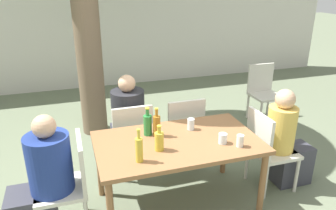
{
  "coord_description": "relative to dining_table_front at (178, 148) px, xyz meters",
  "views": [
    {
      "loc": [
        -0.92,
        -2.6,
        2.19
      ],
      "look_at": [
        0.0,
        0.3,
        0.98
      ],
      "focal_mm": 35.0,
      "sensor_mm": 36.0,
      "label": 1
    }
  ],
  "objects": [
    {
      "name": "cafe_building_wall",
      "position": [
        0.0,
        4.18,
        0.74
      ],
      "size": [
        10.0,
        0.08,
        2.8
      ],
      "color": "beige",
      "rests_on": "ground_plane"
    },
    {
      "name": "patio_chair_1",
      "position": [
        1.01,
        0.0,
        -0.16
      ],
      "size": [
        0.44,
        0.44,
        0.89
      ],
      "rotation": [
        0.0,
        0.0,
        1.57
      ],
      "color": "beige",
      "rests_on": "ground_plane"
    },
    {
      "name": "patio_chair_0",
      "position": [
        -1.01,
        0.0,
        -0.16
      ],
      "size": [
        0.44,
        0.44,
        0.89
      ],
      "rotation": [
        0.0,
        0.0,
        -1.57
      ],
      "color": "beige",
      "rests_on": "ground_plane"
    },
    {
      "name": "patio_chair_2",
      "position": [
        -0.31,
        0.69,
        -0.16
      ],
      "size": [
        0.44,
        0.44,
        0.89
      ],
      "rotation": [
        0.0,
        0.0,
        3.14
      ],
      "color": "beige",
      "rests_on": "ground_plane"
    },
    {
      "name": "person_seated_2",
      "position": [
        -0.31,
        0.92,
        -0.13
      ],
      "size": [
        0.38,
        0.59,
        1.17
      ],
      "rotation": [
        0.0,
        0.0,
        3.14
      ],
      "color": "#383842",
      "rests_on": "ground_plane"
    },
    {
      "name": "person_seated_1",
      "position": [
        1.25,
        -0.0,
        -0.16
      ],
      "size": [
        0.55,
        0.3,
        1.12
      ],
      "rotation": [
        0.0,
        0.0,
        1.57
      ],
      "color": "#383842",
      "rests_on": "ground_plane"
    },
    {
      "name": "drinking_glass_1",
      "position": [
        0.5,
        -0.28,
        0.13
      ],
      "size": [
        0.07,
        0.07,
        0.11
      ],
      "color": "silver",
      "rests_on": "dining_table_front"
    },
    {
      "name": "patio_chair_3",
      "position": [
        0.31,
        0.69,
        -0.16
      ],
      "size": [
        0.44,
        0.44,
        0.89
      ],
      "rotation": [
        0.0,
        0.0,
        3.14
      ],
      "color": "beige",
      "rests_on": "ground_plane"
    },
    {
      "name": "oil_cruet_2",
      "position": [
        -0.43,
        -0.25,
        0.19
      ],
      "size": [
        0.06,
        0.06,
        0.3
      ],
      "color": "gold",
      "rests_on": "dining_table_front"
    },
    {
      "name": "patio_chair_4",
      "position": [
        2.02,
        1.64,
        -0.16
      ],
      "size": [
        0.44,
        0.44,
        0.89
      ],
      "color": "beige",
      "rests_on": "ground_plane"
    },
    {
      "name": "drinking_glass_0",
      "position": [
        0.38,
        -0.17,
        0.12
      ],
      "size": [
        0.08,
        0.08,
        0.1
      ],
      "color": "silver",
      "rests_on": "dining_table_front"
    },
    {
      "name": "person_seated_0",
      "position": [
        -1.24,
        -0.0,
        -0.14
      ],
      "size": [
        0.59,
        0.37,
        1.15
      ],
      "rotation": [
        0.0,
        0.0,
        -1.57
      ],
      "color": "#383842",
      "rests_on": "ground_plane"
    },
    {
      "name": "amber_bottle_3",
      "position": [
        -0.16,
        0.16,
        0.19
      ],
      "size": [
        0.07,
        0.07,
        0.29
      ],
      "color": "#9E661E",
      "rests_on": "dining_table_front"
    },
    {
      "name": "oil_cruet_0",
      "position": [
        -0.21,
        -0.12,
        0.17
      ],
      "size": [
        0.08,
        0.08,
        0.24
      ],
      "color": "gold",
      "rests_on": "dining_table_front"
    },
    {
      "name": "dining_table_front",
      "position": [
        0.0,
        0.0,
        0.0
      ],
      "size": [
        1.55,
        0.91,
        0.73
      ],
      "color": "brown",
      "rests_on": "ground_plane"
    },
    {
      "name": "green_bottle_1",
      "position": [
        -0.24,
        0.21,
        0.19
      ],
      "size": [
        0.08,
        0.08,
        0.28
      ],
      "color": "#287A38",
      "rests_on": "dining_table_front"
    },
    {
      "name": "ground_plane",
      "position": [
        0.0,
        0.0,
        -0.66
      ],
      "size": [
        30.0,
        30.0,
        0.0
      ],
      "primitive_type": "plane",
      "color": "#667056"
    },
    {
      "name": "drinking_glass_2",
      "position": [
        0.21,
        0.19,
        0.13
      ],
      "size": [
        0.07,
        0.07,
        0.12
      ],
      "color": "silver",
      "rests_on": "dining_table_front"
    }
  ]
}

